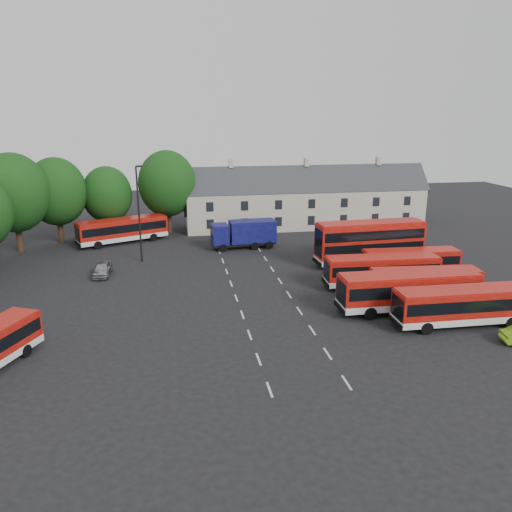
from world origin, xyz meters
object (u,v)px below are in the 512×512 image
object	(u,v)px
silver_car	(102,269)
lamppost	(139,211)
bus_row_a	(463,304)
bus_dd_south	(370,240)
box_truck	(244,233)

from	to	relation	value
silver_car	lamppost	world-z (taller)	lamppost
bus_row_a	lamppost	bearing A→B (deg)	140.20
silver_car	lamppost	size ratio (longest dim) A/B	0.38
bus_dd_south	silver_car	bearing A→B (deg)	174.97
box_truck	lamppost	xyz separation A→B (m)	(-12.43, -3.74, 3.85)
box_truck	silver_car	world-z (taller)	box_truck
silver_car	bus_row_a	bearing A→B (deg)	-28.24
bus_dd_south	lamppost	world-z (taller)	lamppost
bus_row_a	box_truck	bearing A→B (deg)	118.53
box_truck	bus_dd_south	bearing A→B (deg)	-40.38
bus_dd_south	lamppost	distance (m)	25.89
box_truck	silver_car	size ratio (longest dim) A/B	1.98
bus_row_a	bus_dd_south	size ratio (longest dim) A/B	0.92
box_truck	bus_row_a	bearing A→B (deg)	-66.39
bus_row_a	box_truck	xyz separation A→B (m)	(-13.75, 26.22, 0.08)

